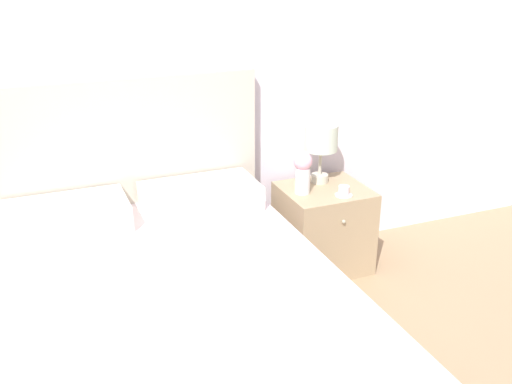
{
  "coord_description": "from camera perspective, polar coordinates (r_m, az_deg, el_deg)",
  "views": [
    {
      "loc": [
        -0.5,
        -3.22,
        1.89
      ],
      "look_at": [
        0.58,
        -0.56,
        0.71
      ],
      "focal_mm": 42.0,
      "sensor_mm": 36.0,
      "label": 1
    }
  ],
  "objects": [
    {
      "name": "wall_back",
      "position": [
        3.38,
        -13.42,
        11.63
      ],
      "size": [
        8.0,
        0.06,
        2.6
      ],
      "color": "white",
      "rests_on": "ground_plane"
    },
    {
      "name": "nightstand",
      "position": [
        3.77,
        6.41,
        -3.43
      ],
      "size": [
        0.51,
        0.48,
        0.53
      ],
      "color": "tan",
      "rests_on": "ground_plane"
    },
    {
      "name": "bed",
      "position": [
        2.84,
        -8.17,
        -12.19
      ],
      "size": [
        1.55,
        2.02,
        1.25
      ],
      "color": "beige",
      "rests_on": "ground_plane"
    },
    {
      "name": "ground_plane",
      "position": [
        3.77,
        -11.49,
        -8.34
      ],
      "size": [
        12.0,
        12.0,
        0.0
      ],
      "primitive_type": "plane",
      "color": "tan"
    },
    {
      "name": "teacup",
      "position": [
        3.56,
        8.36,
        0.06
      ],
      "size": [
        0.1,
        0.1,
        0.06
      ],
      "color": "white",
      "rests_on": "nightstand"
    },
    {
      "name": "table_lamp",
      "position": [
        3.67,
        6.21,
        4.85
      ],
      "size": [
        0.2,
        0.2,
        0.37
      ],
      "color": "beige",
      "rests_on": "nightstand"
    },
    {
      "name": "flower_vase",
      "position": [
        3.53,
        4.49,
        2.08
      ],
      "size": [
        0.11,
        0.11,
        0.26
      ],
      "color": "white",
      "rests_on": "nightstand"
    }
  ]
}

